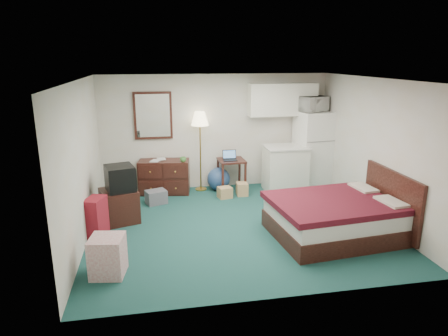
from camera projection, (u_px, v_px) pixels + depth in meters
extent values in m
cube|color=#163934|center=(237.00, 225.00, 7.00)|extent=(5.00, 4.50, 0.01)
cube|color=silver|center=(238.00, 79.00, 6.33)|extent=(5.00, 4.50, 0.01)
cube|color=silver|center=(216.00, 132.00, 8.80)|extent=(5.00, 0.01, 2.50)
cube|color=silver|center=(280.00, 202.00, 4.53)|extent=(5.00, 0.01, 2.50)
cube|color=silver|center=(82.00, 163.00, 6.23)|extent=(0.01, 4.50, 2.50)
cube|color=silver|center=(375.00, 150.00, 7.10)|extent=(0.01, 4.50, 2.50)
sphere|color=#2A4A80|center=(219.00, 179.00, 8.79)|extent=(0.63, 0.63, 0.51)
imported|color=white|center=(313.00, 102.00, 8.65)|extent=(0.68, 0.56, 0.41)
imported|color=#B18148|center=(151.00, 155.00, 8.38)|extent=(0.17, 0.09, 0.25)
imported|color=#B18148|center=(157.00, 155.00, 8.48)|extent=(0.17, 0.04, 0.23)
imported|color=#4D923F|center=(183.00, 159.00, 8.33)|extent=(0.15, 0.13, 0.13)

